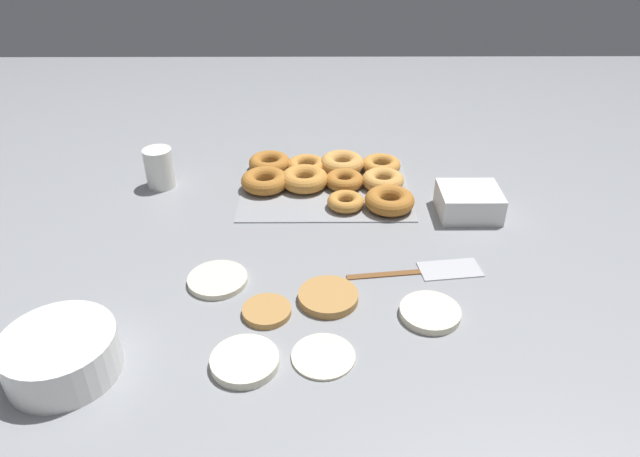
% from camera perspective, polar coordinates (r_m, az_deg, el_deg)
% --- Properties ---
extents(ground_plane, '(3.00, 3.00, 0.00)m').
position_cam_1_polar(ground_plane, '(1.08, -0.48, -5.14)').
color(ground_plane, gray).
extents(pancake_0, '(0.09, 0.09, 0.01)m').
position_cam_1_polar(pancake_0, '(1.00, -5.59, -8.21)').
color(pancake_0, '#B27F42').
rests_on(pancake_0, ground_plane).
extents(pancake_1, '(0.11, 0.11, 0.01)m').
position_cam_1_polar(pancake_1, '(1.01, 10.70, -8.27)').
color(pancake_1, beige).
rests_on(pancake_1, ground_plane).
extents(pancake_2, '(0.11, 0.11, 0.01)m').
position_cam_1_polar(pancake_2, '(1.08, -10.42, -5.06)').
color(pancake_2, beige).
rests_on(pancake_2, ground_plane).
extents(pancake_3, '(0.11, 0.11, 0.02)m').
position_cam_1_polar(pancake_3, '(0.91, -7.80, -13.02)').
color(pancake_3, silver).
rests_on(pancake_3, ground_plane).
extents(pancake_4, '(0.11, 0.11, 0.02)m').
position_cam_1_polar(pancake_4, '(1.02, 0.59, -6.84)').
color(pancake_4, '#B27F42').
rests_on(pancake_4, ground_plane).
extents(pancake_5, '(0.10, 0.10, 0.01)m').
position_cam_1_polar(pancake_5, '(0.92, 0.06, -12.55)').
color(pancake_5, beige).
rests_on(pancake_5, ground_plane).
extents(donut_tray, '(0.40, 0.31, 0.04)m').
position_cam_1_polar(donut_tray, '(1.38, 0.70, 5.00)').
color(donut_tray, '#93969B').
rests_on(donut_tray, ground_plane).
extents(batter_bowl, '(0.17, 0.17, 0.07)m').
position_cam_1_polar(batter_bowl, '(0.96, -24.70, -11.37)').
color(batter_bowl, white).
rests_on(batter_bowl, ground_plane).
extents(container_stack, '(0.13, 0.12, 0.06)m').
position_cam_1_polar(container_stack, '(1.30, 14.47, 2.60)').
color(container_stack, white).
rests_on(container_stack, ground_plane).
extents(paper_cup, '(0.07, 0.07, 0.10)m').
position_cam_1_polar(paper_cup, '(1.42, -15.92, 5.84)').
color(paper_cup, white).
rests_on(paper_cup, ground_plane).
extents(spatula, '(0.26, 0.07, 0.01)m').
position_cam_1_polar(spatula, '(1.12, 11.26, -4.09)').
color(spatula, brown).
rests_on(spatula, ground_plane).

